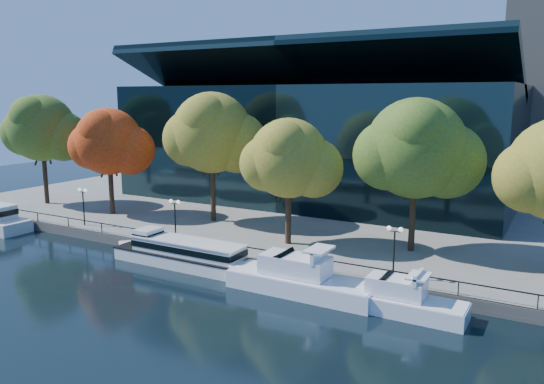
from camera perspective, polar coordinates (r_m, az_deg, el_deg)
The scene contains 15 objects.
ground at distance 45.15m, azimuth -7.66°, elevation -8.84°, with size 160.00×160.00×0.00m, color black.
promenade at distance 76.22m, azimuth 9.06°, elevation -0.59°, with size 90.00×67.08×1.00m.
railing at distance 47.07m, azimuth -5.32°, elevation -5.51°, with size 88.20×0.08×0.99m.
convention_building at distance 72.43m, azimuth 4.97°, elevation 5.33°, with size 50.00×24.57×21.43m.
tour_boat at distance 47.64m, azimuth -9.81°, elevation -6.34°, with size 14.99×3.34×2.84m.
cruiser_near at distance 40.71m, azimuth 2.57°, elevation -9.18°, with size 12.89×3.32×3.74m.
cruiser_far at distance 38.10m, azimuth 13.21°, elevation -11.10°, with size 9.68×2.68×3.16m.
tree_0 at distance 73.49m, azimuth -23.49°, elevation 6.19°, with size 10.54×8.64×13.95m.
tree_1 at distance 64.29m, azimuth -17.09°, elevation 5.06°, with size 9.66×7.93×12.40m.
tree_2 at distance 58.12m, azimuth -6.37°, elevation 6.16°, with size 11.03×9.04×14.21m.
tree_3 at distance 48.69m, azimuth 1.92°, elevation 3.47°, with size 9.23×7.57×11.80m.
tree_4 at distance 47.85m, azimuth 15.38°, elevation 4.32°, with size 11.01×9.03×13.64m.
lamp_0 at distance 60.06m, azimuth -19.66°, elevation -0.62°, with size 1.26×0.36×4.03m.
lamp_1 at distance 51.32m, azimuth -10.41°, elevation -1.96°, with size 1.26×0.36×4.03m.
lamp_2 at distance 41.32m, azimuth 13.04°, elevation -5.05°, with size 1.26×0.36×4.03m.
Camera 1 is at (26.03, -33.83, 14.73)m, focal length 35.00 mm.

